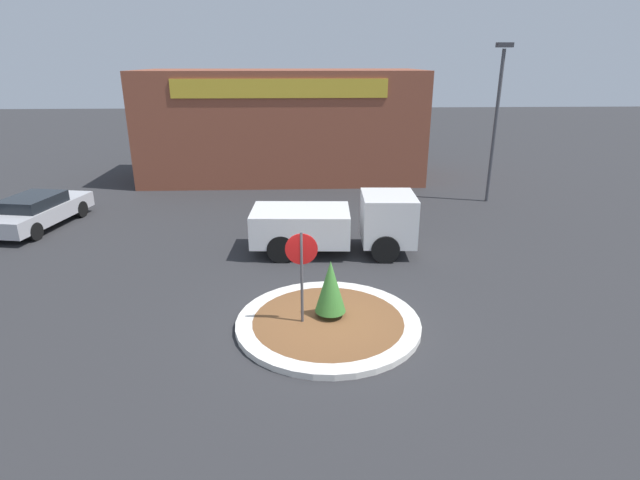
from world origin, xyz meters
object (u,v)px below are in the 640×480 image
(stop_sign, at_px, (302,262))
(utility_truck, at_px, (338,223))
(light_pole, at_px, (497,113))
(parked_sedan_silver, at_px, (38,211))

(stop_sign, height_order, utility_truck, stop_sign)
(utility_truck, height_order, light_pole, light_pole)
(parked_sedan_silver, bearing_deg, light_pole, -70.64)
(stop_sign, distance_m, utility_truck, 5.39)
(parked_sedan_silver, bearing_deg, utility_truck, -95.08)
(stop_sign, relative_size, utility_truck, 0.45)
(stop_sign, bearing_deg, utility_truck, 76.09)
(parked_sedan_silver, bearing_deg, stop_sign, -118.55)
(stop_sign, relative_size, light_pole, 0.36)
(stop_sign, xyz_separation_m, utility_truck, (1.29, 5.19, -0.71))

